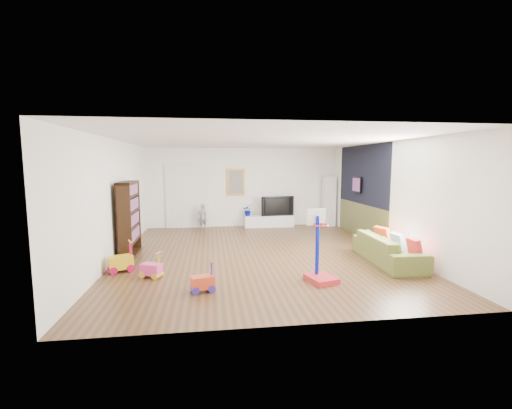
{
  "coord_description": "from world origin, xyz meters",
  "views": [
    {
      "loc": [
        -1.13,
        -8.01,
        2.15
      ],
      "look_at": [
        0.0,
        0.4,
        1.15
      ],
      "focal_mm": 24.0,
      "sensor_mm": 36.0,
      "label": 1
    }
  ],
  "objects": [
    {
      "name": "floor",
      "position": [
        0.0,
        0.0,
        0.0
      ],
      "size": [
        6.5,
        7.5,
        0.0
      ],
      "primitive_type": "cube",
      "color": "brown",
      "rests_on": "ground"
    },
    {
      "name": "ceiling",
      "position": [
        0.0,
        0.0,
        2.7
      ],
      "size": [
        6.5,
        7.5,
        0.0
      ],
      "primitive_type": "cube",
      "color": "white",
      "rests_on": "ground"
    },
    {
      "name": "wall_back",
      "position": [
        0.0,
        3.75,
        1.35
      ],
      "size": [
        6.5,
        0.0,
        2.7
      ],
      "primitive_type": "cube",
      "color": "white",
      "rests_on": "ground"
    },
    {
      "name": "wall_front",
      "position": [
        0.0,
        -3.75,
        1.35
      ],
      "size": [
        6.5,
        0.0,
        2.7
      ],
      "primitive_type": "cube",
      "color": "silver",
      "rests_on": "ground"
    },
    {
      "name": "wall_left",
      "position": [
        -3.25,
        0.0,
        1.35
      ],
      "size": [
        0.0,
        7.5,
        2.7
      ],
      "primitive_type": "cube",
      "color": "white",
      "rests_on": "ground"
    },
    {
      "name": "wall_right",
      "position": [
        3.25,
        0.0,
        1.35
      ],
      "size": [
        0.0,
        7.5,
        2.7
      ],
      "primitive_type": "cube",
      "color": "silver",
      "rests_on": "ground"
    },
    {
      "name": "navy_accent",
      "position": [
        3.23,
        1.4,
        1.85
      ],
      "size": [
        0.01,
        3.2,
        1.7
      ],
      "primitive_type": "cube",
      "color": "black",
      "rests_on": "wall_right"
    },
    {
      "name": "olive_wainscot",
      "position": [
        3.23,
        1.4,
        0.5
      ],
      "size": [
        0.01,
        3.2,
        1.0
      ],
      "primitive_type": "cube",
      "color": "brown",
      "rests_on": "wall_right"
    },
    {
      "name": "doorway",
      "position": [
        -1.9,
        3.71,
        1.05
      ],
      "size": [
        1.45,
        0.06,
        2.1
      ],
      "primitive_type": "cube",
      "color": "white",
      "rests_on": "ground"
    },
    {
      "name": "painting_back",
      "position": [
        -0.25,
        3.71,
        1.55
      ],
      "size": [
        0.62,
        0.06,
        0.92
      ],
      "primitive_type": "cube",
      "color": "gold",
      "rests_on": "wall_back"
    },
    {
      "name": "artwork_right",
      "position": [
        3.17,
        1.6,
        1.55
      ],
      "size": [
        0.04,
        0.56,
        0.46
      ],
      "primitive_type": "cube",
      "color": "#7F3F8C",
      "rests_on": "wall_right"
    },
    {
      "name": "media_console",
      "position": [
        0.86,
        3.48,
        0.2
      ],
      "size": [
        1.69,
        0.43,
        0.39
      ],
      "primitive_type": "cube",
      "rotation": [
        0.0,
        0.0,
        0.01
      ],
      "color": "white",
      "rests_on": "ground"
    },
    {
      "name": "tall_cabinet",
      "position": [
        2.98,
        3.45,
        0.87
      ],
      "size": [
        0.43,
        0.43,
        1.74
      ],
      "primitive_type": "cube",
      "rotation": [
        0.0,
        0.0,
        -0.07
      ],
      "color": "white",
      "rests_on": "ground"
    },
    {
      "name": "bookshelf",
      "position": [
        -3.03,
        0.21,
        0.88
      ],
      "size": [
        0.35,
        1.21,
        1.76
      ],
      "primitive_type": "cube",
      "rotation": [
        0.0,
        0.0,
        0.03
      ],
      "color": "black",
      "rests_on": "ground"
    },
    {
      "name": "sofa",
      "position": [
        2.71,
        -1.15,
        0.3
      ],
      "size": [
        0.9,
        2.1,
        0.61
      ],
      "primitive_type": "imported",
      "rotation": [
        0.0,
        0.0,
        1.53
      ],
      "color": "olive",
      "rests_on": "ground"
    },
    {
      "name": "basketball_hoop",
      "position": [
        0.88,
        -2.13,
        0.67
      ],
      "size": [
        0.59,
        0.66,
        1.34
      ],
      "primitive_type": "cube",
      "rotation": [
        0.0,
        0.0,
        0.27
      ],
      "color": "red",
      "rests_on": "ground"
    },
    {
      "name": "ride_on_yellow",
      "position": [
        -2.93,
        -1.04,
        0.3
      ],
      "size": [
        0.53,
        0.44,
        0.61
      ],
      "primitive_type": "cube",
      "rotation": [
        0.0,
        0.0,
        0.41
      ],
      "color": "gold",
      "rests_on": "ground"
    },
    {
      "name": "ride_on_orange",
      "position": [
        -1.29,
        -2.35,
        0.25
      ],
      "size": [
        0.43,
        0.32,
        0.51
      ],
      "primitive_type": "cube",
      "rotation": [
        0.0,
        0.0,
        0.24
      ],
      "color": "#E84826",
      "rests_on": "ground"
    },
    {
      "name": "ride_on_pink",
      "position": [
        -2.27,
        -1.47,
        0.25
      ],
      "size": [
        0.44,
        0.37,
        0.5
      ],
      "primitive_type": "cube",
      "rotation": [
        0.0,
        0.0,
        -0.43
      ],
      "color": "#ED3F8B",
      "rests_on": "ground"
    },
    {
      "name": "child",
      "position": [
        -1.4,
        3.43,
        0.42
      ],
      "size": [
        0.37,
        0.33,
        0.84
      ],
      "primitive_type": "imported",
      "rotation": [
        0.0,
        0.0,
        3.69
      ],
      "color": "gray",
      "rests_on": "ground"
    },
    {
      "name": "tv",
      "position": [
        1.13,
        3.5,
        0.73
      ],
      "size": [
        1.17,
        0.33,
        0.67
      ],
      "primitive_type": "imported",
      "rotation": [
        0.0,
        0.0,
        0.15
      ],
      "color": "black",
      "rests_on": "media_console"
    },
    {
      "name": "vase_plant",
      "position": [
        0.14,
        3.52,
        0.59
      ],
      "size": [
        0.36,
        0.32,
        0.39
      ],
      "primitive_type": "imported",
      "rotation": [
        0.0,
        0.0,
        0.03
      ],
      "color": "#030E87",
      "rests_on": "media_console"
    },
    {
      "name": "pillow_left",
      "position": [
        2.94,
        -1.76,
        0.48
      ],
      "size": [
        0.11,
        0.38,
        0.38
      ],
      "primitive_type": "cube",
      "rotation": [
        0.0,
        0.0,
        -0.03
      ],
      "color": "red",
      "rests_on": "sofa"
    },
    {
      "name": "pillow_center",
      "position": [
        2.91,
        -1.17,
        0.48
      ],
      "size": [
        0.13,
        0.37,
        0.36
      ],
      "primitive_type": "cube",
      "rotation": [
        0.0,
        0.0,
        0.11
      ],
      "color": "white",
      "rests_on": "sofa"
    },
    {
      "name": "pillow_right",
      "position": [
        2.9,
        -0.54,
        0.48
      ],
      "size": [
        0.22,
        0.42,
        0.41
      ],
      "primitive_type": "cube",
      "rotation": [
        0.0,
        0.0,
        0.3
      ],
      "color": "#CD411A",
      "rests_on": "sofa"
    }
  ]
}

